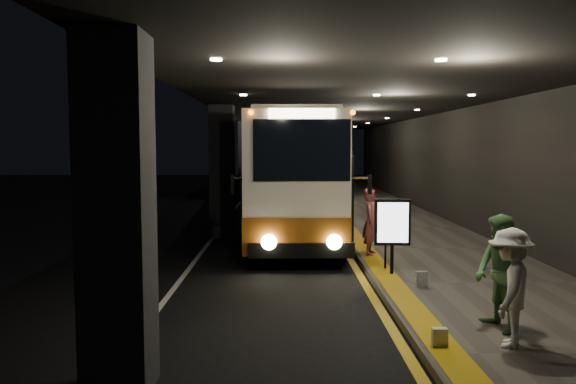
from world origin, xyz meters
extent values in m
plane|color=black|center=(0.00, 0.00, 0.00)|extent=(90.00, 90.00, 0.00)
cube|color=silver|center=(-1.80, 5.00, 0.01)|extent=(0.12, 50.00, 0.01)
cube|color=gold|center=(2.35, 5.00, 0.01)|extent=(0.18, 50.00, 0.01)
cube|color=#514C44|center=(4.75, 5.00, 0.07)|extent=(4.50, 50.00, 0.15)
cube|color=gold|center=(2.85, 5.00, 0.16)|extent=(0.50, 50.00, 0.01)
cube|color=black|center=(7.00, 5.00, 3.00)|extent=(0.10, 50.00, 6.00)
cube|color=black|center=(-1.50, -8.00, 2.20)|extent=(0.80, 0.80, 4.40)
cube|color=black|center=(-1.50, 4.00, 2.20)|extent=(0.80, 0.80, 4.40)
cube|color=black|center=(-1.50, 16.00, 2.20)|extent=(0.80, 0.80, 4.40)
cube|color=black|center=(2.50, 5.00, 4.60)|extent=(9.00, 50.00, 0.40)
cube|color=beige|center=(0.98, 4.54, 2.17)|extent=(2.82, 12.46, 3.52)
cube|color=brown|center=(0.98, 4.54, 0.88)|extent=(2.84, 12.48, 0.93)
cube|color=black|center=(0.98, -1.69, 2.95)|extent=(2.28, 0.10, 1.45)
cube|color=black|center=(0.98, -1.61, 0.57)|extent=(2.54, 0.30, 0.36)
cylinder|color=black|center=(-0.19, 0.62, 0.52)|extent=(0.29, 1.03, 1.03)
cylinder|color=black|center=(2.15, 0.62, 0.52)|extent=(0.29, 1.03, 1.03)
cylinder|color=black|center=(-0.19, 8.68, 0.52)|extent=(0.29, 1.03, 1.03)
cylinder|color=black|center=(2.15, 8.68, 0.52)|extent=(0.29, 1.03, 1.03)
sphere|color=#FFEAA5|center=(0.20, -1.70, 0.78)|extent=(0.37, 0.37, 0.37)
sphere|color=#FFEAA5|center=(1.75, -1.70, 0.78)|extent=(0.37, 0.37, 0.37)
cube|color=#FFF2BF|center=(0.98, -1.70, 3.81)|extent=(1.55, 0.08, 0.23)
cube|color=beige|center=(1.10, 16.56, 1.99)|extent=(3.06, 11.47, 3.22)
cube|color=brown|center=(1.10, 16.56, 0.80)|extent=(3.09, 11.50, 0.85)
cube|color=black|center=(1.10, 10.85, 2.70)|extent=(2.08, 0.19, 1.32)
cube|color=black|center=(1.10, 10.93, 0.52)|extent=(2.33, 0.39, 0.33)
cylinder|color=black|center=(0.04, 12.96, 0.47)|extent=(0.26, 0.95, 0.95)
cylinder|color=black|center=(2.17, 12.96, 0.47)|extent=(0.26, 0.95, 0.95)
cylinder|color=black|center=(0.04, 20.34, 0.47)|extent=(0.26, 0.95, 0.95)
cylinder|color=black|center=(2.17, 20.34, 0.47)|extent=(0.26, 0.95, 0.95)
imported|color=#D36266|center=(2.88, -0.04, 1.04)|extent=(0.60, 0.74, 1.78)
imported|color=#456E3D|center=(3.92, -6.28, 1.07)|extent=(0.72, 0.99, 1.83)
imported|color=silver|center=(3.81, -6.94, 1.01)|extent=(0.99, 1.22, 1.72)
cube|color=black|center=(3.40, -3.43, 0.30)|extent=(0.26, 0.13, 0.31)
cube|color=silver|center=(2.80, -6.96, 0.29)|extent=(0.22, 0.13, 0.27)
cylinder|color=black|center=(3.00, -2.36, 0.48)|extent=(0.08, 0.08, 0.66)
cube|color=black|center=(3.00, -2.36, 1.34)|extent=(0.81, 0.14, 1.04)
cube|color=white|center=(3.00, -2.42, 1.34)|extent=(0.68, 0.05, 0.90)
cylinder|color=black|center=(2.96, -1.78, 0.70)|extent=(0.05, 0.05, 1.11)
camera|label=1|loc=(0.54, -14.84, 3.04)|focal=35.00mm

